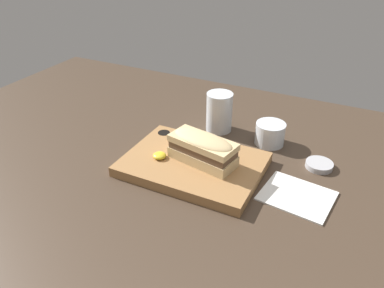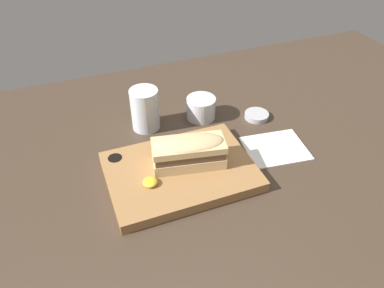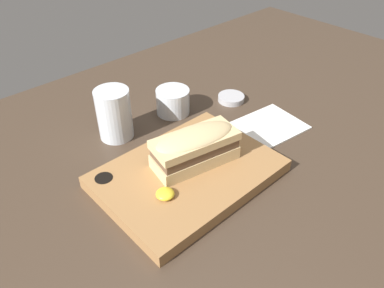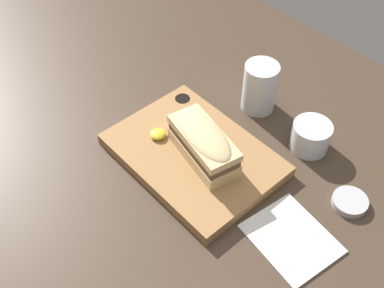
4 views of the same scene
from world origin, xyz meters
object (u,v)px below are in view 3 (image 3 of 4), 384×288
serving_board (188,174)px  napkin (269,126)px  water_glass (115,117)px  wine_glass (173,102)px  condiment_dish (231,98)px  sandwich (195,146)px

serving_board → napkin: serving_board is taller
water_glass → wine_glass: water_glass is taller
serving_board → napkin: bearing=0.8°
condiment_dish → water_glass: bearing=167.0°
sandwich → condiment_dish: (25.54, 13.83, -5.72)cm
sandwich → condiment_dish: sandwich is taller
sandwich → condiment_dish: bearing=28.4°
napkin → sandwich: bearing=179.7°
wine_glass → napkin: size_ratio=0.48×
serving_board → condiment_dish: bearing=27.1°
wine_glass → napkin: 23.35cm
sandwich → wine_glass: size_ratio=2.16×
serving_board → water_glass: size_ratio=2.92×
serving_board → condiment_dish: (27.91, 14.29, -0.57)cm
sandwich → napkin: bearing=-0.3°
serving_board → napkin: 25.64cm
wine_glass → napkin: (12.18, -19.75, -2.62)cm
serving_board → water_glass: bearing=95.5°
serving_board → sandwich: bearing=11.1°
wine_glass → condiment_dish: size_ratio=1.20×
sandwich → wine_glass: 22.83cm
wine_glass → condiment_dish: wine_glass is taller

